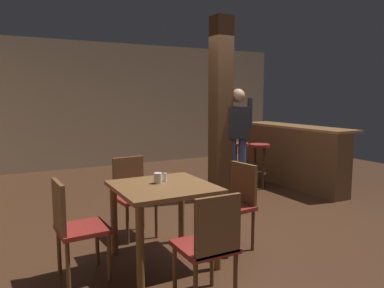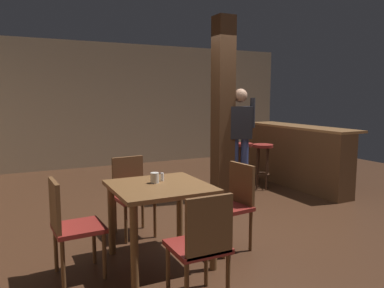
{
  "view_description": "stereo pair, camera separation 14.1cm",
  "coord_description": "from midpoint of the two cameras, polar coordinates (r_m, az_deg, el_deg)",
  "views": [
    {
      "loc": [
        -2.77,
        -4.01,
        1.62
      ],
      "look_at": [
        -0.59,
        0.1,
        1.01
      ],
      "focal_mm": 35.0,
      "sensor_mm": 36.0,
      "label": 1
    },
    {
      "loc": [
        -2.65,
        -4.07,
        1.62
      ],
      "look_at": [
        -0.59,
        0.1,
        1.01
      ],
      "focal_mm": 35.0,
      "sensor_mm": 36.0,
      "label": 2
    }
  ],
  "objects": [
    {
      "name": "salt_shaker",
      "position": [
        3.76,
        -3.49,
        -5.03
      ],
      "size": [
        0.03,
        0.03,
        0.08
      ],
      "primitive_type": "cylinder",
      "color": "silver",
      "rests_on": "dining_table"
    },
    {
      "name": "chair_north",
      "position": [
        4.43,
        -8.26,
        -7.16
      ],
      "size": [
        0.45,
        0.45,
        0.89
      ],
      "color": "maroon",
      "rests_on": "ground_plane"
    },
    {
      "name": "standing_person",
      "position": [
        5.87,
        8.0,
        1.33
      ],
      "size": [
        0.47,
        0.3,
        1.72
      ],
      "color": "black",
      "rests_on": "ground_plane"
    },
    {
      "name": "chair_west",
      "position": [
        3.49,
        -17.05,
        -11.45
      ],
      "size": [
        0.44,
        0.44,
        0.89
      ],
      "color": "maroon",
      "rests_on": "ground_plane"
    },
    {
      "name": "bar_counter",
      "position": [
        6.93,
        16.02,
        -1.72
      ],
      "size": [
        0.56,
        2.34,
        1.08
      ],
      "color": "brown",
      "rests_on": "ground_plane"
    },
    {
      "name": "dining_table",
      "position": [
        3.64,
        -3.81,
        -8.32
      ],
      "size": [
        0.9,
        0.9,
        0.77
      ],
      "color": "brown",
      "rests_on": "ground_plane"
    },
    {
      "name": "wall_back",
      "position": [
        8.96,
        -8.67,
        5.94
      ],
      "size": [
        8.0,
        0.1,
        2.8
      ],
      "primitive_type": "cube",
      "color": "gray",
      "rests_on": "ground_plane"
    },
    {
      "name": "bar_stool_near",
      "position": [
        6.58,
        11.33,
        -1.76
      ],
      "size": [
        0.35,
        0.35,
        0.78
      ],
      "color": "maroon",
      "rests_on": "ground_plane"
    },
    {
      "name": "chair_south",
      "position": [
        2.93,
        2.94,
        -14.84
      ],
      "size": [
        0.42,
        0.42,
        0.89
      ],
      "color": "maroon",
      "rests_on": "ground_plane"
    },
    {
      "name": "ground_plane",
      "position": [
        5.13,
        7.37,
        -11.04
      ],
      "size": [
        10.8,
        10.8,
        0.0
      ],
      "primitive_type": "plane",
      "color": "#382114"
    },
    {
      "name": "napkin_cup",
      "position": [
        3.67,
        -4.61,
        -5.17
      ],
      "size": [
        0.08,
        0.08,
        0.1
      ],
      "primitive_type": "cylinder",
      "color": "beige",
      "rests_on": "dining_table"
    },
    {
      "name": "bar_stool_mid",
      "position": [
        7.12,
        8.4,
        -1.33
      ],
      "size": [
        0.34,
        0.34,
        0.73
      ],
      "color": "maroon",
      "rests_on": "ground_plane"
    },
    {
      "name": "pillar",
      "position": [
        5.8,
        5.43,
        5.23
      ],
      "size": [
        0.28,
        0.28,
        2.8
      ],
      "primitive_type": "cube",
      "color": "#422816",
      "rests_on": "ground_plane"
    },
    {
      "name": "chair_east",
      "position": [
        4.03,
        7.27,
        -8.65
      ],
      "size": [
        0.46,
        0.46,
        0.89
      ],
      "color": "maroon",
      "rests_on": "ground_plane"
    }
  ]
}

